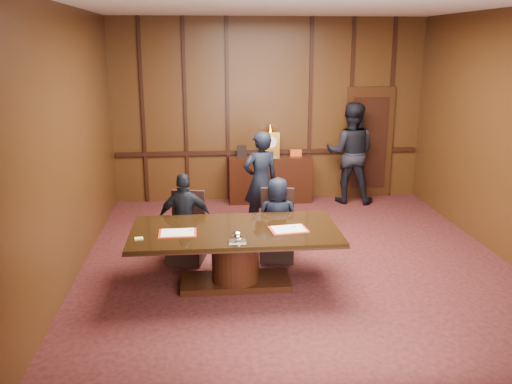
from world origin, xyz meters
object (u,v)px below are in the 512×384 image
signatory_right (278,219)px  witness_right (351,153)px  sideboard (270,177)px  signatory_left (185,219)px  witness_left (261,181)px  conference_table (235,248)px

signatory_right → witness_right: bearing=-118.4°
witness_right → sideboard: bearing=11.4°
signatory_left → witness_left: size_ratio=0.78×
conference_table → witness_right: witness_right is taller
conference_table → signatory_left: (-0.65, 0.80, 0.14)m
witness_right → witness_left: bearing=55.6°
witness_left → sideboard: bearing=-120.2°
signatory_left → signatory_right: bearing=178.9°
conference_table → witness_left: (0.54, 2.10, 0.32)m
signatory_left → signatory_right: size_ratio=1.08×
sideboard → signatory_right: size_ratio=1.32×
signatory_left → witness_left: witness_left is taller
sideboard → witness_right: witness_right is taller
signatory_left → witness_left: bearing=-133.6°
conference_table → signatory_right: (0.65, 0.80, 0.09)m
signatory_right → witness_left: 1.32m
sideboard → signatory_left: (-1.55, -2.96, 0.17)m
witness_left → witness_right: bearing=-159.6°
sideboard → signatory_left: sideboard is taller
sideboard → witness_left: (-0.36, -1.66, 0.35)m
signatory_left → signatory_right: 1.30m
signatory_left → witness_right: 4.18m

